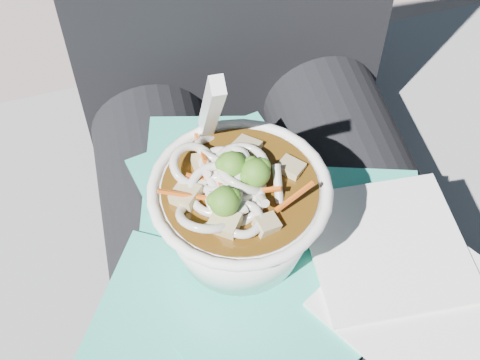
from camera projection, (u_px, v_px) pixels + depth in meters
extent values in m
cube|color=slate|center=(249.00, 290.00, 0.96)|extent=(1.03, 0.57, 0.44)
cylinder|color=black|center=(186.00, 304.00, 0.63)|extent=(0.14, 0.48, 0.14)
cylinder|color=black|center=(386.00, 263.00, 0.66)|extent=(0.14, 0.48, 0.14)
cube|color=#2AB096|center=(351.00, 248.00, 0.59)|extent=(0.18, 0.21, 0.00)
cube|color=#2AB096|center=(225.00, 203.00, 0.62)|extent=(0.17, 0.16, 0.00)
cube|color=#2AB096|center=(203.00, 176.00, 0.63)|extent=(0.14, 0.17, 0.00)
cube|color=#2AB096|center=(224.00, 187.00, 0.62)|extent=(0.17, 0.17, 0.00)
cube|color=#2AB096|center=(243.00, 237.00, 0.59)|extent=(0.16, 0.16, 0.00)
cube|color=#2AB096|center=(214.00, 337.00, 0.53)|extent=(0.25, 0.23, 0.00)
cube|color=#2AB096|center=(283.00, 338.00, 0.53)|extent=(0.17, 0.16, 0.00)
cube|color=white|center=(425.00, 304.00, 0.54)|extent=(0.19, 0.19, 0.00)
cube|color=white|center=(387.00, 245.00, 0.57)|extent=(0.14, 0.14, 0.00)
torus|color=white|center=(240.00, 189.00, 0.52)|extent=(0.15, 0.15, 0.01)
cylinder|color=#422809|center=(240.00, 192.00, 0.52)|extent=(0.12, 0.12, 0.01)
torus|color=beige|center=(234.00, 187.00, 0.52)|extent=(0.06, 0.06, 0.03)
torus|color=beige|center=(229.00, 206.00, 0.51)|extent=(0.06, 0.06, 0.02)
torus|color=beige|center=(232.00, 178.00, 0.52)|extent=(0.06, 0.06, 0.02)
torus|color=beige|center=(243.00, 219.00, 0.49)|extent=(0.04, 0.04, 0.01)
torus|color=beige|center=(241.00, 167.00, 0.52)|extent=(0.06, 0.06, 0.01)
torus|color=beige|center=(206.00, 216.00, 0.50)|extent=(0.06, 0.06, 0.03)
torus|color=beige|center=(242.00, 177.00, 0.51)|extent=(0.04, 0.05, 0.04)
torus|color=beige|center=(220.00, 151.00, 0.54)|extent=(0.06, 0.06, 0.03)
torus|color=beige|center=(243.00, 202.00, 0.51)|extent=(0.05, 0.05, 0.03)
torus|color=beige|center=(193.00, 165.00, 0.52)|extent=(0.05, 0.05, 0.02)
torus|color=beige|center=(223.00, 170.00, 0.52)|extent=(0.06, 0.07, 0.04)
torus|color=beige|center=(219.00, 164.00, 0.52)|extent=(0.05, 0.04, 0.01)
torus|color=beige|center=(215.00, 189.00, 0.50)|extent=(0.06, 0.06, 0.03)
cylinder|color=beige|center=(224.00, 219.00, 0.49)|extent=(0.04, 0.01, 0.01)
cylinder|color=beige|center=(278.00, 184.00, 0.51)|extent=(0.01, 0.03, 0.02)
cylinder|color=beige|center=(260.00, 196.00, 0.50)|extent=(0.01, 0.03, 0.02)
cylinder|color=beige|center=(211.00, 166.00, 0.52)|extent=(0.02, 0.03, 0.02)
cylinder|color=beige|center=(231.00, 193.00, 0.51)|extent=(0.01, 0.03, 0.01)
cylinder|color=beige|center=(223.00, 194.00, 0.51)|extent=(0.03, 0.01, 0.02)
cylinder|color=#7EA44F|center=(255.00, 182.00, 0.51)|extent=(0.01, 0.01, 0.01)
sphere|color=#2B6316|center=(256.00, 173.00, 0.50)|extent=(0.02, 0.02, 0.02)
sphere|color=#2B6316|center=(264.00, 166.00, 0.50)|extent=(0.01, 0.01, 0.01)
sphere|color=#2B6316|center=(263.00, 165.00, 0.50)|extent=(0.01, 0.01, 0.01)
sphere|color=#2B6316|center=(247.00, 176.00, 0.50)|extent=(0.01, 0.01, 0.01)
sphere|color=#2B6316|center=(251.00, 163.00, 0.51)|extent=(0.01, 0.01, 0.01)
cylinder|color=#7EA44F|center=(233.00, 175.00, 0.52)|extent=(0.01, 0.01, 0.01)
sphere|color=#2B6316|center=(232.00, 166.00, 0.51)|extent=(0.02, 0.02, 0.02)
sphere|color=#2B6316|center=(238.00, 159.00, 0.51)|extent=(0.01, 0.01, 0.01)
sphere|color=#2B6316|center=(226.00, 159.00, 0.51)|extent=(0.01, 0.01, 0.01)
sphere|color=#2B6316|center=(225.00, 161.00, 0.51)|extent=(0.01, 0.01, 0.01)
sphere|color=#2B6316|center=(222.00, 164.00, 0.51)|extent=(0.01, 0.01, 0.01)
cylinder|color=#7EA44F|center=(225.00, 211.00, 0.50)|extent=(0.01, 0.01, 0.01)
sphere|color=#2B6316|center=(224.00, 202.00, 0.49)|extent=(0.02, 0.02, 0.02)
sphere|color=#2B6316|center=(214.00, 200.00, 0.49)|extent=(0.01, 0.01, 0.01)
sphere|color=#2B6316|center=(224.00, 193.00, 0.49)|extent=(0.01, 0.01, 0.01)
sphere|color=#2B6316|center=(234.00, 198.00, 0.49)|extent=(0.01, 0.01, 0.01)
sphere|color=#2B6316|center=(233.00, 196.00, 0.49)|extent=(0.01, 0.01, 0.01)
cube|color=#E25913|center=(186.00, 195.00, 0.50)|extent=(0.04, 0.01, 0.02)
cube|color=#E25913|center=(295.00, 197.00, 0.50)|extent=(0.03, 0.02, 0.01)
cube|color=#E25913|center=(220.00, 185.00, 0.51)|extent=(0.00, 0.04, 0.01)
cube|color=#E25913|center=(218.00, 184.00, 0.51)|extent=(0.05, 0.02, 0.01)
cube|color=#E25913|center=(258.00, 191.00, 0.50)|extent=(0.03, 0.01, 0.01)
cube|color=#E25913|center=(200.00, 148.00, 0.53)|extent=(0.00, 0.04, 0.01)
cube|color=tan|center=(290.00, 169.00, 0.53)|extent=(0.03, 0.03, 0.01)
cube|color=tan|center=(247.00, 148.00, 0.54)|extent=(0.03, 0.03, 0.02)
cube|color=tan|center=(204.00, 163.00, 0.53)|extent=(0.02, 0.02, 0.01)
cube|color=tan|center=(186.00, 196.00, 0.51)|extent=(0.03, 0.03, 0.01)
cube|color=tan|center=(225.00, 223.00, 0.49)|extent=(0.03, 0.03, 0.01)
cube|color=tan|center=(267.00, 225.00, 0.49)|extent=(0.02, 0.02, 0.01)
ellipsoid|color=white|center=(225.00, 198.00, 0.51)|extent=(0.03, 0.04, 0.01)
cube|color=white|center=(211.00, 109.00, 0.49)|extent=(0.01, 0.08, 0.12)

